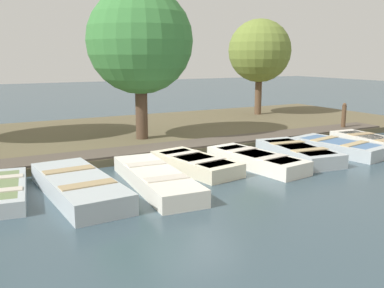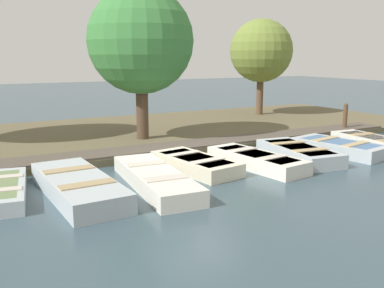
# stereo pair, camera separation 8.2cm
# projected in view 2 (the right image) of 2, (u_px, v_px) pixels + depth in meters

# --- Properties ---
(ground_plane) EXTENTS (80.00, 80.00, 0.00)m
(ground_plane) POSITION_uv_depth(u_px,v_px,m) (189.00, 167.00, 11.46)
(ground_plane) COLOR #384C56
(shore_bank) EXTENTS (8.00, 24.00, 0.21)m
(shore_bank) POSITION_uv_depth(u_px,v_px,m) (126.00, 134.00, 15.76)
(shore_bank) COLOR brown
(shore_bank) RESTS_ON ground_plane
(dock_walkway) EXTENTS (1.11, 17.75, 0.27)m
(dock_walkway) POSITION_uv_depth(u_px,v_px,m) (165.00, 150.00, 12.80)
(dock_walkway) COLOR #51473D
(dock_walkway) RESTS_ON ground_plane
(rowboat_2) EXTENTS (3.52, 1.39, 0.43)m
(rowboat_2) POSITION_uv_depth(u_px,v_px,m) (78.00, 186.00, 9.04)
(rowboat_2) COLOR #B2BCC1
(rowboat_2) RESTS_ON ground_plane
(rowboat_3) EXTENTS (3.62, 1.26, 0.39)m
(rowboat_3) POSITION_uv_depth(u_px,v_px,m) (155.00, 178.00, 9.66)
(rowboat_3) COLOR silver
(rowboat_3) RESTS_ON ground_plane
(rowboat_4) EXTENTS (2.75, 1.50, 0.38)m
(rowboat_4) POSITION_uv_depth(u_px,v_px,m) (195.00, 163.00, 11.04)
(rowboat_4) COLOR beige
(rowboat_4) RESTS_ON ground_plane
(rowboat_5) EXTENTS (3.07, 1.41, 0.39)m
(rowboat_5) POSITION_uv_depth(u_px,v_px,m) (256.00, 160.00, 11.39)
(rowboat_5) COLOR silver
(rowboat_5) RESTS_ON ground_plane
(rowboat_6) EXTENTS (2.93, 1.49, 0.40)m
(rowboat_6) POSITION_uv_depth(u_px,v_px,m) (298.00, 153.00, 12.21)
(rowboat_6) COLOR #B2BCC1
(rowboat_6) RESTS_ON ground_plane
(rowboat_7) EXTENTS (2.92, 1.73, 0.39)m
(rowboat_7) POSITION_uv_depth(u_px,v_px,m) (340.00, 147.00, 12.98)
(rowboat_7) COLOR #B2BCC1
(rowboat_7) RESTS_ON ground_plane
(rowboat_8) EXTENTS (3.01, 1.20, 0.39)m
(rowboat_8) POSITION_uv_depth(u_px,v_px,m) (375.00, 143.00, 13.68)
(rowboat_8) COLOR silver
(rowboat_8) RESTS_ON ground_plane
(mooring_post_far) EXTENTS (0.16, 0.16, 1.19)m
(mooring_post_far) POSITION_uv_depth(u_px,v_px,m) (345.00, 119.00, 16.08)
(mooring_post_far) COLOR brown
(mooring_post_far) RESTS_ON ground_plane
(park_tree_left) EXTENTS (3.40, 3.40, 5.09)m
(park_tree_left) POSITION_uv_depth(u_px,v_px,m) (141.00, 41.00, 13.64)
(park_tree_left) COLOR #4C3828
(park_tree_left) RESTS_ON ground_plane
(park_tree_center) EXTENTS (2.88, 2.88, 4.59)m
(park_tree_center) POSITION_uv_depth(u_px,v_px,m) (261.00, 51.00, 19.65)
(park_tree_center) COLOR brown
(park_tree_center) RESTS_ON ground_plane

